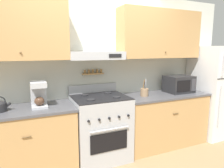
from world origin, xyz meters
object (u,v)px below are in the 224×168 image
microwave (179,84)px  stove_range (100,127)px  refrigerator (214,91)px  tea_kettle (0,106)px  utensil_crock (144,92)px  coffee_maker (39,94)px

microwave → stove_range: bearing=-178.7°
refrigerator → tea_kettle: 3.63m
tea_kettle → utensil_crock: utensil_crock is taller
refrigerator → utensil_crock: (-1.55, 0.04, 0.11)m
stove_range → utensil_crock: (0.78, 0.02, 0.48)m
tea_kettle → coffee_maker: 0.47m
stove_range → utensil_crock: utensil_crock is taller
refrigerator → utensil_crock: size_ratio=6.07×
tea_kettle → microwave: 2.80m
refrigerator → coffee_maker: 3.17m
refrigerator → tea_kettle: refrigerator is taller
tea_kettle → microwave: bearing=0.4°
tea_kettle → utensil_crock: bearing=0.0°
utensil_crock → tea_kettle: bearing=-180.0°
refrigerator → microwave: bearing=176.1°
refrigerator → microwave: size_ratio=3.71×
utensil_crock → coffee_maker: bearing=178.8°
coffee_maker → microwave: 2.35m
stove_range → refrigerator: bearing=-0.6°
refrigerator → microwave: refrigerator is taller
stove_range → tea_kettle: (-1.30, 0.02, 0.48)m
stove_range → coffee_maker: 1.02m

